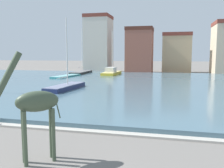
# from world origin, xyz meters

# --- Properties ---
(harbor_water) EXTENTS (83.23, 41.19, 0.38)m
(harbor_water) POSITION_xyz_m (0.00, 28.38, 0.19)
(harbor_water) COLOR #476675
(harbor_water) RESTS_ON ground
(quay_edge_coping) EXTENTS (83.23, 0.50, 0.12)m
(quay_edge_coping) POSITION_xyz_m (0.00, 7.53, 0.06)
(quay_edge_coping) COLOR #ADA89E
(quay_edge_coping) RESTS_ON ground
(giraffe_statue) EXTENTS (2.26, 2.02, 4.65)m
(giraffe_statue) POSITION_xyz_m (-2.22, 3.48, 2.37)
(giraffe_statue) COLOR #3D4C38
(giraffe_statue) RESTS_ON ground
(sailboat_navy) EXTENTS (2.33, 7.72, 8.32)m
(sailboat_navy) POSITION_xyz_m (-8.38, 21.03, 0.47)
(sailboat_navy) COLOR navy
(sailboat_navy) RESTS_ON ground
(sailboat_teal) EXTENTS (2.79, 8.49, 7.02)m
(sailboat_teal) POSITION_xyz_m (-14.67, 35.54, 0.34)
(sailboat_teal) COLOR teal
(sailboat_teal) RESTS_ON ground
(sailboat_black) EXTENTS (2.58, 9.35, 9.55)m
(sailboat_black) POSITION_xyz_m (-14.90, 43.57, 0.43)
(sailboat_black) COLOR black
(sailboat_black) RESTS_ON ground
(sailboat_yellow) EXTENTS (2.60, 7.94, 8.80)m
(sailboat_yellow) POSITION_xyz_m (-8.06, 41.67, 0.61)
(sailboat_yellow) COLOR gold
(sailboat_yellow) RESTS_ON ground
(townhouse_tall_gabled) EXTENTS (5.90, 6.35, 13.43)m
(townhouse_tall_gabled) POSITION_xyz_m (-13.83, 51.96, 6.73)
(townhouse_tall_gabled) COLOR beige
(townhouse_tall_gabled) RESTS_ON ground
(townhouse_narrow_midrow) EXTENTS (6.00, 5.47, 10.28)m
(townhouse_narrow_midrow) POSITION_xyz_m (-3.93, 51.06, 5.15)
(townhouse_narrow_midrow) COLOR #8E5142
(townhouse_narrow_midrow) RESTS_ON ground
(townhouse_wide_warehouse) EXTENTS (6.53, 5.87, 9.19)m
(townhouse_wide_warehouse) POSITION_xyz_m (4.31, 54.63, 4.61)
(townhouse_wide_warehouse) COLOR tan
(townhouse_wide_warehouse) RESTS_ON ground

